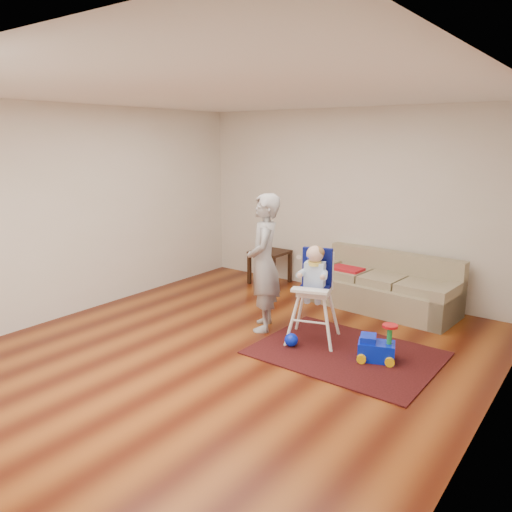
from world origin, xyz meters
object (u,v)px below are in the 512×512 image
Objects in this scene: side_table at (270,267)px; toy_ball at (291,340)px; sofa at (383,282)px; high_chair at (314,296)px; ride_on_toy at (377,342)px; adult at (264,263)px.

toy_ball is at bearing -49.71° from side_table.
sofa is at bearing 80.71° from toy_ball.
high_chair reaches higher than toy_ball.
sofa is 1.71m from ride_on_toy.
high_chair is at bearing 73.25° from toy_ball.
toy_ball is 0.56m from high_chair.
adult reaches higher than side_table.
side_table is at bearing -179.32° from sofa.
side_table is 0.32× the size of adult.
toy_ball is 0.99m from adult.
adult is at bearing -115.63° from sofa.
adult is at bearing 153.30° from toy_ball.
sofa is 1.97m from side_table.
ride_on_toy is 0.36× the size of high_chair.
adult is (1.07, -1.66, 0.56)m from side_table.
toy_ball is at bearing 31.62° from adult.
sofa is at bearing -3.78° from side_table.
adult reaches higher than toy_ball.
sofa is at bearing 89.63° from ride_on_toy.
high_chair is at bearing -43.16° from side_table.
ride_on_toy reaches higher than toy_ball.
sofa is 1.87m from toy_ball.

